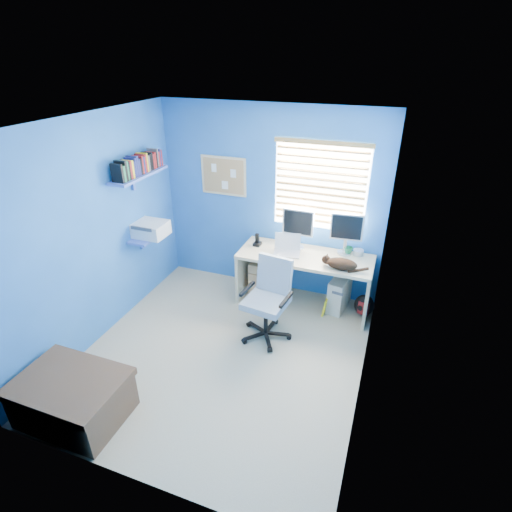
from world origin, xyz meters
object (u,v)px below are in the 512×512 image
(cat, at_px, (342,264))
(tower_pc, at_px, (339,293))
(desk, at_px, (304,281))
(office_chair, at_px, (268,309))
(laptop, at_px, (287,246))

(cat, relative_size, tower_pc, 0.81)
(desk, bearing_deg, office_chair, -107.67)
(laptop, distance_m, office_chair, 0.87)
(tower_pc, relative_size, office_chair, 0.47)
(cat, bearing_deg, office_chair, -134.06)
(laptop, xyz_separation_m, cat, (0.71, -0.15, -0.04))
(laptop, xyz_separation_m, tower_pc, (0.70, 0.13, -0.62))
(tower_pc, height_order, office_chair, office_chair)
(cat, bearing_deg, desk, 166.23)
(desk, relative_size, tower_pc, 3.75)
(desk, distance_m, tower_pc, 0.49)
(desk, bearing_deg, tower_pc, 10.87)
(desk, relative_size, office_chair, 1.75)
(laptop, bearing_deg, desk, -1.70)
(desk, height_order, office_chair, office_chair)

